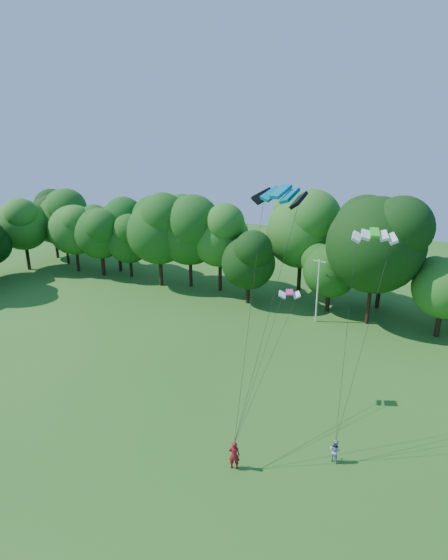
% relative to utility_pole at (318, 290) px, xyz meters
% --- Properties ---
extents(ground, '(160.00, 160.00, 0.00)m').
position_rel_utility_pole_xyz_m(ground, '(-0.97, -31.14, -3.68)').
color(ground, '#265B19').
rests_on(ground, ground).
extents(utility_pole, '(1.42, 0.27, 7.10)m').
position_rel_utility_pole_xyz_m(utility_pole, '(0.00, 0.00, 0.00)').
color(utility_pole, silver).
rests_on(utility_pole, ground).
extents(kite_flyer_left, '(0.81, 0.65, 1.92)m').
position_rel_utility_pole_xyz_m(kite_flyer_left, '(1.56, -24.37, -2.72)').
color(kite_flyer_left, maroon).
rests_on(kite_flyer_left, ground).
extents(kite_flyer_right, '(0.92, 0.83, 1.57)m').
position_rel_utility_pole_xyz_m(kite_flyer_right, '(6.95, -20.97, -2.90)').
color(kite_flyer_right, '#95AECE').
rests_on(kite_flyer_right, ground).
extents(kite_teal, '(3.48, 2.31, 0.77)m').
position_rel_utility_pole_xyz_m(kite_teal, '(2.30, -19.84, 12.79)').
color(kite_teal, '#046C8D').
rests_on(kite_teal, ground).
extents(kite_green, '(2.91, 1.84, 0.47)m').
position_rel_utility_pole_xyz_m(kite_green, '(7.26, -15.93, 10.07)').
color(kite_green, green).
rests_on(kite_green, ground).
extents(kite_pink, '(1.72, 1.29, 0.27)m').
position_rel_utility_pole_xyz_m(kite_pink, '(1.86, -15.81, 5.16)').
color(kite_pink, '#CE3983').
rests_on(kite_pink, ground).
extents(tree_back_west, '(7.98, 7.98, 11.61)m').
position_rel_utility_pole_xyz_m(tree_back_west, '(-31.59, 5.34, 3.57)').
color(tree_back_west, black).
rests_on(tree_back_west, ground).
extents(tree_back_center, '(11.05, 11.05, 16.07)m').
position_rel_utility_pole_xyz_m(tree_back_center, '(5.17, 1.99, 6.35)').
color(tree_back_center, black).
rests_on(tree_back_center, ground).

